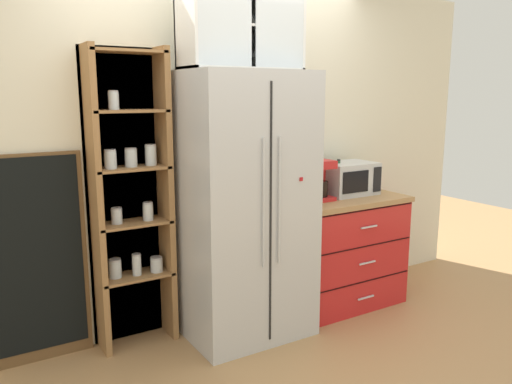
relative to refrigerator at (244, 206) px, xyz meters
The scene contains 12 objects.
ground_plane 0.92m from the refrigerator, 90.00° to the right, with size 10.73×10.73×0.00m, color tan.
wall_back_cream 0.53m from the refrigerator, 90.00° to the left, with size 5.03×0.10×2.55m, color silver.
refrigerator is the anchor object (origin of this frame).
pantry_shelf_column 0.78m from the refrigerator, 158.26° to the left, with size 0.55×0.27×2.00m.
counter_cabinet 1.05m from the refrigerator, ahead, with size 0.97×0.64×0.89m.
microwave 1.03m from the refrigerator, ahead, with size 0.44×0.33×0.26m.
coffee_maker 0.70m from the refrigerator, ahead, with size 0.17×0.20×0.31m.
mug_sage 1.36m from the refrigerator, ahead, with size 0.11×0.07×0.08m.
mug_charcoal 0.53m from the refrigerator, ahead, with size 0.11×0.07×0.09m.
bottle_green 0.94m from the refrigerator, ahead, with size 0.07×0.07×0.29m.
upper_cabinet 1.20m from the refrigerator, 90.00° to the left, with size 0.82×0.32×0.56m.
chalkboard_menu 1.37m from the refrigerator, 166.39° to the left, with size 0.60×0.04×1.35m.
Camera 1 is at (-1.73, -2.98, 1.70)m, focal length 35.58 mm.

